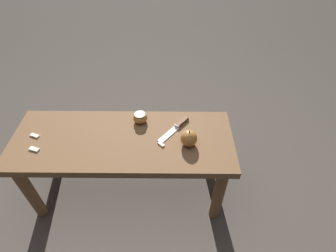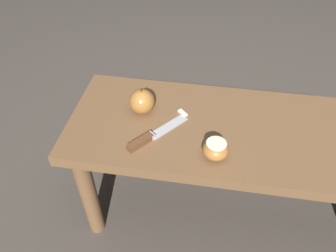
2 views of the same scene
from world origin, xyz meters
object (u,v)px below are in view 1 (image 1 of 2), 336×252
object	(u,v)px
wooden_bench	(124,149)
knife	(178,125)
apple_whole	(189,138)
apple_cut	(140,118)

from	to	relation	value
wooden_bench	knife	size ratio (longest dim) A/B	5.82
apple_whole	apple_cut	xyz separation A→B (m)	(0.25, -0.16, -0.01)
apple_whole	apple_cut	distance (m)	0.30
knife	apple_cut	bearing A→B (deg)	-61.02
wooden_bench	apple_whole	distance (m)	0.36
knife	apple_whole	distance (m)	0.14
knife	apple_cut	xyz separation A→B (m)	(0.21, -0.04, 0.02)
apple_whole	wooden_bench	bearing A→B (deg)	-5.78
apple_cut	apple_whole	bearing A→B (deg)	147.15
wooden_bench	knife	distance (m)	0.32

